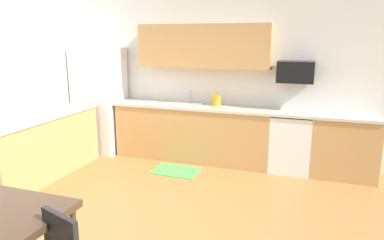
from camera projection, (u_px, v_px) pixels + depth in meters
name	position (u px, v px, depth m)	size (l,w,h in m)	color
ground_plane	(162.00, 229.00, 3.85)	(12.00, 12.00, 0.00)	#9E6B38
wall_back	(224.00, 79.00, 5.98)	(5.80, 0.10, 2.70)	silver
cabinet_run_back	(193.00, 133.00, 6.01)	(2.62, 0.60, 0.90)	tan
cabinet_run_back_right	(344.00, 147.00, 5.25)	(0.93, 0.60, 0.90)	tan
cabinet_run_left	(41.00, 147.00, 5.23)	(0.60, 2.00, 0.90)	tan
countertop_back	(218.00, 108.00, 5.76)	(4.80, 0.64, 0.04)	beige
countertop_left	(38.00, 116.00, 5.12)	(0.64, 2.00, 0.04)	beige
upper_cabinets_back	(203.00, 46.00, 5.75)	(2.20, 0.34, 0.70)	tan
refrigerator	(100.00, 100.00, 6.38)	(0.76, 0.70, 1.86)	white
oven_range	(291.00, 142.00, 5.49)	(0.60, 0.60, 0.91)	white
microwave	(296.00, 72.00, 5.34)	(0.54, 0.36, 0.32)	black
sink_basin	(187.00, 108.00, 5.94)	(0.48, 0.40, 0.14)	#A5A8AD
sink_faucet	(190.00, 97.00, 6.07)	(0.02, 0.02, 0.24)	#B2B5BA
floor_mat	(176.00, 171.00, 5.53)	(0.70, 0.50, 0.01)	#4CA54C
kettle	(216.00, 101.00, 5.80)	(0.14, 0.14, 0.20)	orange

